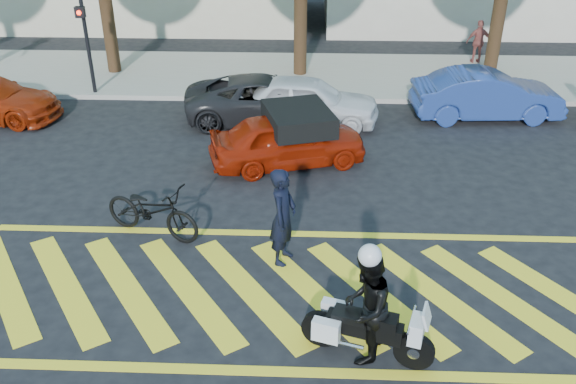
{
  "coord_description": "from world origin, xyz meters",
  "views": [
    {
      "loc": [
        0.41,
        -8.54,
        6.7
      ],
      "look_at": [
        -0.01,
        1.75,
        1.05
      ],
      "focal_mm": 38.0,
      "sensor_mm": 36.0,
      "label": 1
    }
  ],
  "objects_px": {
    "red_convertible": "(288,140)",
    "parked_mid_left": "(266,99)",
    "bicycle": "(152,210)",
    "parked_right": "(487,95)",
    "parked_mid_right": "(307,101)",
    "officer_moto": "(366,307)",
    "police_motorcycle": "(365,330)",
    "officer_bike": "(283,217)"
  },
  "relations": [
    {
      "from": "bicycle",
      "to": "police_motorcycle",
      "type": "distance_m",
      "value": 5.16
    },
    {
      "from": "parked_mid_left",
      "to": "parked_right",
      "type": "xyz_separation_m",
      "value": [
        6.38,
        0.41,
        0.06
      ]
    },
    {
      "from": "bicycle",
      "to": "parked_mid_left",
      "type": "xyz_separation_m",
      "value": [
        1.82,
        6.26,
        0.08
      ]
    },
    {
      "from": "red_convertible",
      "to": "parked_right",
      "type": "height_order",
      "value": "parked_right"
    },
    {
      "from": "police_motorcycle",
      "to": "parked_mid_left",
      "type": "distance_m",
      "value": 9.77
    },
    {
      "from": "red_convertible",
      "to": "parked_mid_right",
      "type": "xyz_separation_m",
      "value": [
        0.44,
        2.67,
        0.04
      ]
    },
    {
      "from": "parked_mid_left",
      "to": "parked_mid_right",
      "type": "relative_size",
      "value": 1.14
    },
    {
      "from": "parked_mid_right",
      "to": "parked_right",
      "type": "xyz_separation_m",
      "value": [
        5.18,
        0.65,
        0.01
      ]
    },
    {
      "from": "officer_bike",
      "to": "red_convertible",
      "type": "xyz_separation_m",
      "value": [
        -0.08,
        4.16,
        -0.31
      ]
    },
    {
      "from": "parked_mid_right",
      "to": "parked_right",
      "type": "relative_size",
      "value": 0.95
    },
    {
      "from": "police_motorcycle",
      "to": "officer_bike",
      "type": "bearing_deg",
      "value": 136.26
    },
    {
      "from": "parked_right",
      "to": "police_motorcycle",
      "type": "bearing_deg",
      "value": 153.29
    },
    {
      "from": "bicycle",
      "to": "red_convertible",
      "type": "height_order",
      "value": "red_convertible"
    },
    {
      "from": "officer_bike",
      "to": "bicycle",
      "type": "relative_size",
      "value": 0.9
    },
    {
      "from": "bicycle",
      "to": "parked_mid_right",
      "type": "relative_size",
      "value": 0.53
    },
    {
      "from": "parked_mid_left",
      "to": "parked_right",
      "type": "relative_size",
      "value": 1.08
    },
    {
      "from": "red_convertible",
      "to": "parked_mid_left",
      "type": "xyz_separation_m",
      "value": [
        -0.75,
        2.91,
        -0.01
      ]
    },
    {
      "from": "red_convertible",
      "to": "parked_mid_left",
      "type": "relative_size",
      "value": 0.83
    },
    {
      "from": "officer_moto",
      "to": "parked_mid_right",
      "type": "distance_m",
      "value": 9.35
    },
    {
      "from": "officer_moto",
      "to": "parked_mid_left",
      "type": "bearing_deg",
      "value": -149.62
    },
    {
      "from": "officer_moto",
      "to": "parked_right",
      "type": "xyz_separation_m",
      "value": [
        4.21,
        9.94,
        -0.23
      ]
    },
    {
      "from": "bicycle",
      "to": "parked_mid_right",
      "type": "bearing_deg",
      "value": -4.59
    },
    {
      "from": "red_convertible",
      "to": "parked_right",
      "type": "relative_size",
      "value": 0.9
    },
    {
      "from": "parked_mid_right",
      "to": "parked_right",
      "type": "distance_m",
      "value": 5.22
    },
    {
      "from": "officer_bike",
      "to": "officer_moto",
      "type": "distance_m",
      "value": 2.81
    },
    {
      "from": "bicycle",
      "to": "officer_moto",
      "type": "distance_m",
      "value": 5.17
    },
    {
      "from": "police_motorcycle",
      "to": "officer_moto",
      "type": "height_order",
      "value": "officer_moto"
    },
    {
      "from": "red_convertible",
      "to": "parked_mid_left",
      "type": "distance_m",
      "value": 3.0
    },
    {
      "from": "officer_bike",
      "to": "bicycle",
      "type": "distance_m",
      "value": 2.8
    },
    {
      "from": "bicycle",
      "to": "parked_mid_left",
      "type": "bearing_deg",
      "value": 5.8
    },
    {
      "from": "bicycle",
      "to": "parked_right",
      "type": "bearing_deg",
      "value": -28.87
    },
    {
      "from": "officer_bike",
      "to": "police_motorcycle",
      "type": "xyz_separation_m",
      "value": [
        1.35,
        -2.46,
        -0.46
      ]
    },
    {
      "from": "parked_mid_left",
      "to": "police_motorcycle",
      "type": "bearing_deg",
      "value": -173.45
    },
    {
      "from": "parked_mid_right",
      "to": "parked_right",
      "type": "bearing_deg",
      "value": -77.35
    },
    {
      "from": "officer_bike",
      "to": "red_convertible",
      "type": "height_order",
      "value": "officer_bike"
    },
    {
      "from": "police_motorcycle",
      "to": "officer_moto",
      "type": "relative_size",
      "value": 1.08
    },
    {
      "from": "police_motorcycle",
      "to": "parked_mid_right",
      "type": "relative_size",
      "value": 0.49
    },
    {
      "from": "officer_moto",
      "to": "parked_right",
      "type": "distance_m",
      "value": 10.8
    },
    {
      "from": "parked_mid_right",
      "to": "parked_right",
      "type": "height_order",
      "value": "parked_right"
    },
    {
      "from": "officer_moto",
      "to": "red_convertible",
      "type": "bearing_deg",
      "value": -150.39
    },
    {
      "from": "officer_moto",
      "to": "parked_mid_right",
      "type": "height_order",
      "value": "officer_moto"
    },
    {
      "from": "parked_right",
      "to": "officer_bike",
      "type": "bearing_deg",
      "value": 139.63
    }
  ]
}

